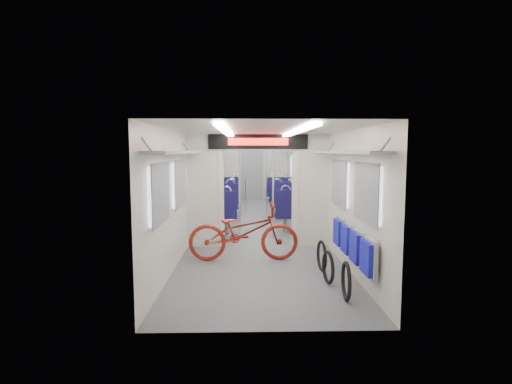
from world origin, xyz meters
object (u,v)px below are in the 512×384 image
flip_bench (352,243)px  seat_bay_far_left (226,193)px  bike_hoop_b (328,269)px  stanchion_far_left (246,178)px  bike_hoop_c (322,257)px  bike_hoop_a (346,283)px  seat_bay_near_left (220,205)px  seat_bay_far_right (281,193)px  seat_bay_near_right (290,204)px  bicycle (243,232)px  stanchion_near_left (240,189)px  stanchion_near_right (273,188)px  stanchion_far_right (267,179)px

flip_bench → seat_bay_far_left: bearing=106.8°
bike_hoop_b → stanchion_far_left: (-1.23, 6.46, 0.93)m
bike_hoop_c → seat_bay_far_left: seat_bay_far_left is taller
bike_hoop_a → seat_bay_far_left: (-2.01, 8.36, 0.32)m
seat_bay_near_left → seat_bay_far_right: seat_bay_near_left is taller
seat_bay_near_right → seat_bay_far_right: bearing=90.0°
bicycle → bike_hoop_b: 1.85m
bike_hoop_c → stanchion_near_left: stanchion_near_left is taller
seat_bay_near_right → stanchion_near_right: 1.93m
flip_bench → seat_bay_near_left: 4.94m
bicycle → seat_bay_near_right: bearing=-20.6°
bike_hoop_c → seat_bay_near_right: 4.18m
seat_bay_near_right → stanchion_far_left: bearing=125.5°
bicycle → bike_hoop_a: (1.37, -1.97, -0.28)m
flip_bench → stanchion_near_right: 3.13m
bike_hoop_b → seat_bay_near_right: bearing=90.4°
bicycle → seat_bay_far_left: seat_bay_far_left is taller
seat_bay_near_left → stanchion_far_right: bearing=48.0°
bike_hoop_b → bike_hoop_c: bike_hoop_c is taller
seat_bay_near_left → seat_bay_far_left: 3.19m
bike_hoop_c → seat_bay_near_left: size_ratio=0.22×
bicycle → flip_bench: bearing=-126.7°
seat_bay_near_left → seat_bay_far_right: bearing=58.7°
seat_bay_far_left → stanchion_near_right: size_ratio=0.95×
bike_hoop_b → stanchion_near_right: stanchion_near_right is taller
stanchion_far_right → seat_bay_near_right: bearing=-63.9°
bicycle → bike_hoop_b: bicycle is taller
stanchion_near_right → flip_bench: bearing=-71.0°
bicycle → bike_hoop_c: bicycle is taller
bike_hoop_c → seat_bay_near_left: (-1.93, 3.89, 0.34)m
seat_bay_far_right → stanchion_far_left: 1.75m
bike_hoop_c → stanchion_near_left: size_ratio=0.22×
flip_bench → seat_bay_near_right: seat_bay_near_right is taller
seat_bay_far_right → stanchion_near_left: (-1.32, -4.81, 0.59)m
stanchion_far_right → stanchion_far_left: bearing=140.9°
flip_bench → bike_hoop_a: 0.91m
seat_bay_near_left → stanchion_near_left: stanchion_near_left is taller
bike_hoop_a → seat_bay_near_left: (-2.01, 5.17, 0.33)m
stanchion_near_left → bike_hoop_a: bearing=-67.0°
stanchion_near_right → stanchion_far_right: bearing=89.8°
bicycle → seat_bay_far_left: bearing=4.6°
bike_hoop_a → bike_hoop_c: (-0.08, 1.28, -0.01)m
seat_bay_far_right → stanchion_near_left: 5.02m
flip_bench → bike_hoop_b: flip_bench is taller
bike_hoop_b → seat_bay_far_right: 7.60m
seat_bay_near_left → stanchion_far_left: (0.68, 1.94, 0.58)m
bike_hoop_a → seat_bay_far_right: 8.26m
bike_hoop_a → stanchion_near_left: bearing=113.0°
stanchion_near_right → stanchion_far_right: size_ratio=1.00×
seat_bay_far_right → bike_hoop_c: bearing=-89.5°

